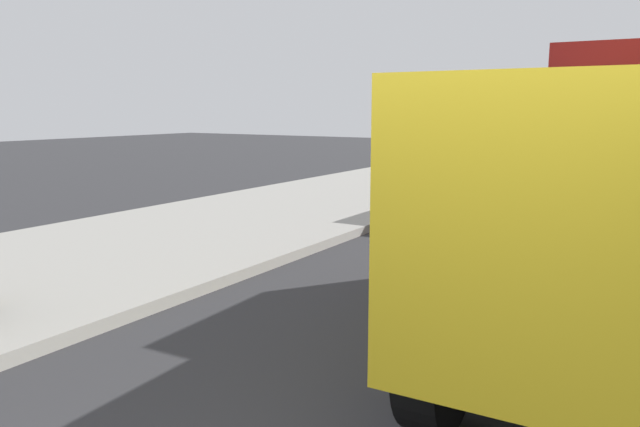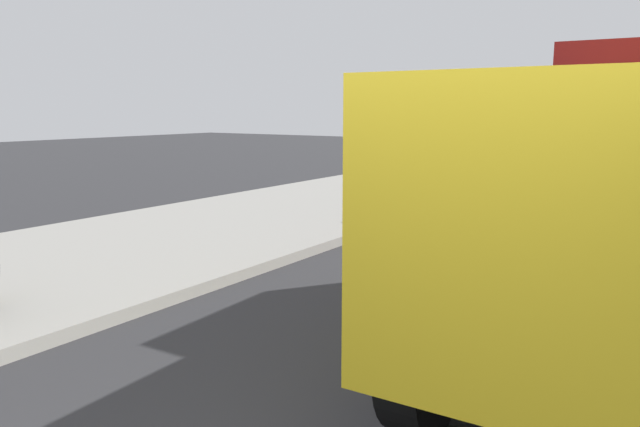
# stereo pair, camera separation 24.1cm
# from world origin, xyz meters

# --- Properties ---
(dump_truck_gray) EXTENTS (7.01, 2.81, 3.00)m
(dump_truck_gray) POSITION_xyz_m (13.74, 1.40, 1.61)
(dump_truck_gray) COLOR slate
(dump_truck_gray) RESTS_ON ground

